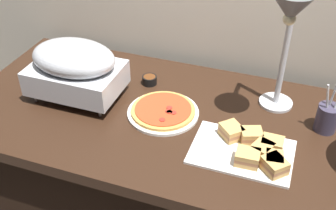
{
  "coord_description": "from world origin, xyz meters",
  "views": [
    {
      "loc": [
        0.37,
        -1.28,
        1.79
      ],
      "look_at": [
        -0.09,
        0.0,
        0.81
      ],
      "focal_mm": 44.79,
      "sensor_mm": 36.0,
      "label": 1
    }
  ],
  "objects": [
    {
      "name": "utensil_holder",
      "position": [
        0.52,
        0.12,
        0.82
      ],
      "size": [
        0.08,
        0.08,
        0.23
      ],
      "color": "#383347",
      "rests_on": "buffet_table"
    },
    {
      "name": "pizza_plate_front",
      "position": [
        -0.11,
        -0.0,
        0.77
      ],
      "size": [
        0.29,
        0.29,
        0.03
      ],
      "color": "white",
      "rests_on": "buffet_table"
    },
    {
      "name": "sauce_cup_far",
      "position": [
        -0.74,
        0.16,
        0.78
      ],
      "size": [
        0.06,
        0.06,
        0.04
      ],
      "color": "black",
      "rests_on": "buffet_table"
    },
    {
      "name": "heat_lamp",
      "position": [
        0.31,
        0.11,
        1.19
      ],
      "size": [
        0.15,
        0.3,
        0.55
      ],
      "color": "#B7BABF",
      "rests_on": "buffet_table"
    },
    {
      "name": "sandwich_platter",
      "position": [
        0.28,
        -0.12,
        0.78
      ],
      "size": [
        0.36,
        0.25,
        0.06
      ],
      "color": "white",
      "rests_on": "buffet_table"
    },
    {
      "name": "chafing_dish",
      "position": [
        -0.5,
        0.0,
        0.9
      ],
      "size": [
        0.38,
        0.26,
        0.26
      ],
      "color": "#B7BABF",
      "rests_on": "buffet_table"
    },
    {
      "name": "sauce_cup_near",
      "position": [
        -0.24,
        0.19,
        0.78
      ],
      "size": [
        0.07,
        0.07,
        0.04
      ],
      "color": "black",
      "rests_on": "buffet_table"
    },
    {
      "name": "buffet_table",
      "position": [
        0.0,
        0.0,
        0.39
      ],
      "size": [
        1.9,
        0.84,
        0.76
      ],
      "color": "black",
      "rests_on": "ground_plane"
    }
  ]
}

